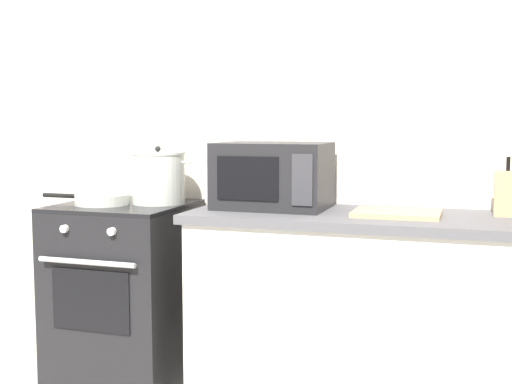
{
  "coord_description": "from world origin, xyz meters",
  "views": [
    {
      "loc": [
        1.26,
        -2.21,
        1.31
      ],
      "look_at": [
        0.33,
        0.6,
        1.0
      ],
      "focal_mm": 46.49,
      "sensor_mm": 36.0,
      "label": 1
    }
  ],
  "objects": [
    {
      "name": "frying_pan",
      "position": [
        -0.43,
        0.54,
        0.95
      ],
      "size": [
        0.46,
        0.26,
        0.05
      ],
      "color": "silver",
      "rests_on": "stove"
    },
    {
      "name": "back_wall",
      "position": [
        0.3,
        0.97,
        1.25
      ],
      "size": [
        4.4,
        0.1,
        2.5
      ],
      "primitive_type": "cube",
      "color": "silver",
      "rests_on": "ground_plane"
    },
    {
      "name": "countertop_right",
      "position": [
        0.9,
        0.62,
        0.9
      ],
      "size": [
        1.7,
        0.6,
        0.04
      ],
      "primitive_type": "cube",
      "color": "#59595E",
      "rests_on": "lower_cabinet_right"
    },
    {
      "name": "cutting_board",
      "position": [
        0.95,
        0.6,
        0.93
      ],
      "size": [
        0.36,
        0.26,
        0.02
      ],
      "primitive_type": "cube",
      "color": "tan",
      "rests_on": "countertop_right"
    },
    {
      "name": "stove",
      "position": [
        -0.35,
        0.6,
        0.46
      ],
      "size": [
        0.6,
        0.64,
        0.92
      ],
      "color": "black",
      "rests_on": "ground_plane"
    },
    {
      "name": "lower_cabinet_right",
      "position": [
        0.9,
        0.62,
        0.44
      ],
      "size": [
        1.64,
        0.56,
        0.88
      ],
      "primitive_type": "cube",
      "color": "white",
      "rests_on": "ground_plane"
    },
    {
      "name": "microwave",
      "position": [
        0.38,
        0.68,
        1.07
      ],
      "size": [
        0.5,
        0.37,
        0.3
      ],
      "color": "#232326",
      "rests_on": "countertop_right"
    },
    {
      "name": "knife_block",
      "position": [
        1.4,
        0.74,
        1.02
      ],
      "size": [
        0.13,
        0.1,
        0.26
      ],
      "color": "tan",
      "rests_on": "countertop_right"
    },
    {
      "name": "stock_pot",
      "position": [
        -0.19,
        0.67,
        1.05
      ],
      "size": [
        0.35,
        0.26,
        0.28
      ],
      "color": "silver",
      "rests_on": "stove"
    }
  ]
}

